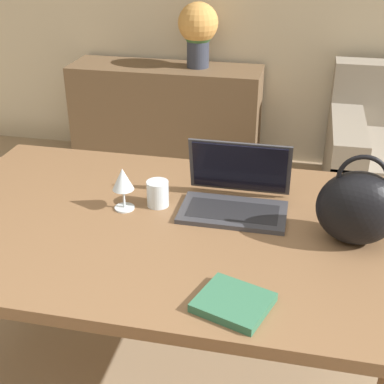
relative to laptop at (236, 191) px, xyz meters
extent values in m
cube|color=brown|center=(-0.24, -0.16, -0.08)|extent=(1.54, 1.01, 0.04)
cylinder|color=brown|center=(-0.95, 0.29, -0.46)|extent=(0.06, 0.06, 0.73)
cylinder|color=brown|center=(0.47, 0.29, -0.46)|extent=(0.06, 0.06, 0.73)
cube|color=gray|center=(0.48, 1.62, -0.55)|extent=(0.20, 0.94, 0.56)
cube|color=brown|center=(-0.76, 1.94, -0.46)|extent=(1.34, 0.40, 0.73)
cube|color=#38383D|center=(0.00, -0.06, -0.05)|extent=(0.36, 0.21, 0.02)
cube|color=black|center=(0.00, -0.07, -0.04)|extent=(0.30, 0.13, 0.00)
cube|color=#38383D|center=(0.00, 0.07, 0.06)|extent=(0.36, 0.06, 0.20)
cube|color=black|center=(0.00, 0.07, 0.06)|extent=(0.33, 0.05, 0.18)
cylinder|color=silver|center=(-0.26, -0.05, -0.01)|extent=(0.08, 0.08, 0.09)
cylinder|color=silver|center=(-0.37, -0.10, -0.06)|extent=(0.07, 0.07, 0.01)
cylinder|color=silver|center=(-0.37, -0.10, -0.02)|extent=(0.01, 0.01, 0.07)
cone|color=silver|center=(-0.37, -0.10, 0.05)|extent=(0.07, 0.07, 0.08)
ellipsoid|color=black|center=(0.39, -0.15, 0.06)|extent=(0.25, 0.18, 0.23)
torus|color=black|center=(0.39, -0.15, 0.16)|extent=(0.15, 0.01, 0.15)
cylinder|color=#333847|center=(-0.54, 1.96, 0.00)|extent=(0.15, 0.15, 0.19)
sphere|color=#3D6B38|center=(-0.54, 1.96, 0.14)|extent=(0.20, 0.20, 0.20)
sphere|color=#D6994C|center=(-0.54, 1.96, 0.20)|extent=(0.27, 0.27, 0.27)
cube|color=#336B4C|center=(0.07, -0.53, -0.05)|extent=(0.22, 0.21, 0.02)
camera|label=1|loc=(0.19, -1.61, 0.84)|focal=50.00mm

